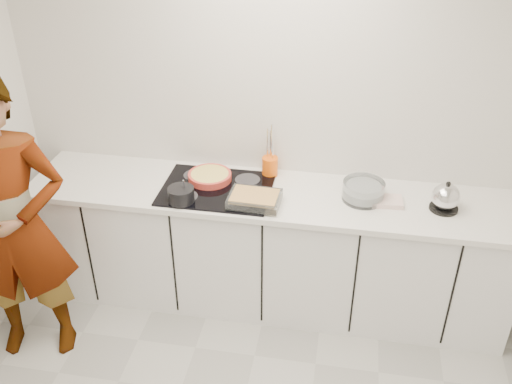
% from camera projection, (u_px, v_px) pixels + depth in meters
% --- Properties ---
extents(wall_back, '(3.60, 0.00, 2.60)m').
position_uv_depth(wall_back, '(278.00, 118.00, 3.80)').
color(wall_back, silver).
rests_on(wall_back, ground).
extents(base_cabinets, '(3.20, 0.58, 0.87)m').
position_uv_depth(base_cabinets, '(269.00, 251.00, 3.98)').
color(base_cabinets, white).
rests_on(base_cabinets, floor).
extents(countertop, '(3.24, 0.64, 0.04)m').
position_uv_depth(countertop, '(270.00, 195.00, 3.75)').
color(countertop, white).
rests_on(countertop, base_cabinets).
extents(hob, '(0.72, 0.54, 0.01)m').
position_uv_depth(hob, '(217.00, 189.00, 3.77)').
color(hob, black).
rests_on(hob, countertop).
extents(tart_dish, '(0.31, 0.31, 0.05)m').
position_uv_depth(tart_dish, '(210.00, 176.00, 3.84)').
color(tart_dish, '#CF3D31').
rests_on(tart_dish, hob).
extents(saucepan, '(0.19, 0.19, 0.16)m').
position_uv_depth(saucepan, '(181.00, 195.00, 3.60)').
color(saucepan, black).
rests_on(saucepan, hob).
extents(baking_dish, '(0.33, 0.25, 0.06)m').
position_uv_depth(baking_dish, '(255.00, 198.00, 3.58)').
color(baking_dish, silver).
rests_on(baking_dish, hob).
extents(mixing_bowl, '(0.34, 0.34, 0.12)m').
position_uv_depth(mixing_bowl, '(363.00, 192.00, 3.64)').
color(mixing_bowl, silver).
rests_on(mixing_bowl, countertop).
extents(tea_towel, '(0.21, 0.16, 0.03)m').
position_uv_depth(tea_towel, '(387.00, 201.00, 3.62)').
color(tea_towel, white).
rests_on(tea_towel, countertop).
extents(kettle, '(0.21, 0.21, 0.20)m').
position_uv_depth(kettle, '(446.00, 198.00, 3.52)').
color(kettle, black).
rests_on(kettle, countertop).
extents(utensil_crock, '(0.12, 0.12, 0.14)m').
position_uv_depth(utensil_crock, '(270.00, 166.00, 3.90)').
color(utensil_crock, '#FE620D').
rests_on(utensil_crock, countertop).
extents(cook, '(0.78, 0.61, 1.88)m').
position_uv_depth(cook, '(14.00, 226.00, 3.36)').
color(cook, white).
rests_on(cook, floor).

